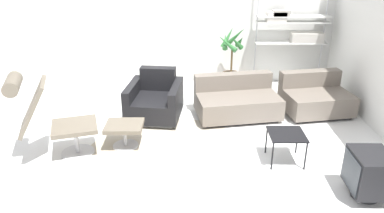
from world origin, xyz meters
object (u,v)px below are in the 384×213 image
at_px(armchair_red, 155,101).
at_px(shelf_unit, 293,28).
at_px(potted_plant, 232,66).
at_px(lounge_chair, 45,111).
at_px(couch_low, 237,102).
at_px(ottoman, 125,129).
at_px(crt_television, 369,174).
at_px(side_table, 287,136).
at_px(couch_second, 315,99).

height_order(armchair_red, shelf_unit, shelf_unit).
height_order(armchair_red, potted_plant, potted_plant).
bearing_deg(potted_plant, lounge_chair, -134.87).
bearing_deg(couch_low, ottoman, 22.38).
bearing_deg(crt_television, armchair_red, 50.67).
height_order(couch_low, potted_plant, potted_plant).
bearing_deg(side_table, shelf_unit, 76.15).
distance_m(couch_low, side_table, 1.52).
distance_m(couch_second, shelf_unit, 1.64).
xyz_separation_m(ottoman, shelf_unit, (2.88, 2.54, 0.90)).
bearing_deg(armchair_red, couch_low, -171.34).
height_order(side_table, potted_plant, potted_plant).
bearing_deg(shelf_unit, side_table, -103.85).
relative_size(lounge_chair, couch_second, 0.99).
bearing_deg(crt_television, shelf_unit, 0.99).
xyz_separation_m(couch_low, side_table, (0.48, -1.44, 0.12)).
bearing_deg(side_table, potted_plant, 99.21).
relative_size(couch_low, potted_plant, 1.20).
relative_size(potted_plant, shelf_unit, 0.60).
relative_size(armchair_red, potted_plant, 0.82).
relative_size(couch_second, crt_television, 2.15).
relative_size(couch_second, shelf_unit, 0.59).
height_order(armchair_red, side_table, armchair_red).
height_order(ottoman, armchair_red, armchair_red).
xyz_separation_m(ottoman, side_table, (2.16, -0.39, 0.10)).
bearing_deg(armchair_red, couch_second, -169.46).
bearing_deg(ottoman, couch_second, 21.61).
distance_m(armchair_red, side_table, 2.29).
distance_m(ottoman, crt_television, 3.11).
distance_m(side_table, crt_television, 1.06).
distance_m(couch_second, side_table, 1.81).
distance_m(ottoman, potted_plant, 2.93).
bearing_deg(lounge_chair, potted_plant, 118.41).
xyz_separation_m(armchair_red, couch_second, (2.68, 0.20, -0.03)).
height_order(ottoman, side_table, side_table).
relative_size(couch_low, shelf_unit, 0.72).
relative_size(couch_low, side_table, 3.15).
xyz_separation_m(side_table, potted_plant, (-0.45, 2.76, 0.09)).
height_order(couch_low, couch_second, same).
relative_size(lounge_chair, couch_low, 0.81).
distance_m(ottoman, shelf_unit, 3.94).
xyz_separation_m(potted_plant, shelf_unit, (1.17, 0.16, 0.71)).
height_order(lounge_chair, couch_second, lounge_chair).
height_order(couch_second, potted_plant, potted_plant).
bearing_deg(ottoman, couch_low, 32.13).
xyz_separation_m(lounge_chair, ottoman, (0.94, 0.28, -0.41)).
bearing_deg(armchair_red, side_table, 149.03).
relative_size(crt_television, potted_plant, 0.46).
xyz_separation_m(lounge_chair, armchair_red, (1.28, 1.28, -0.40)).
bearing_deg(ottoman, potted_plant, 54.32).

